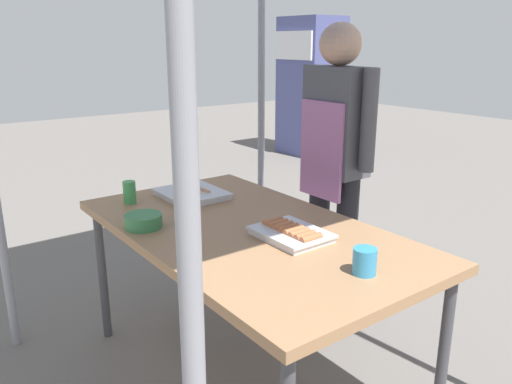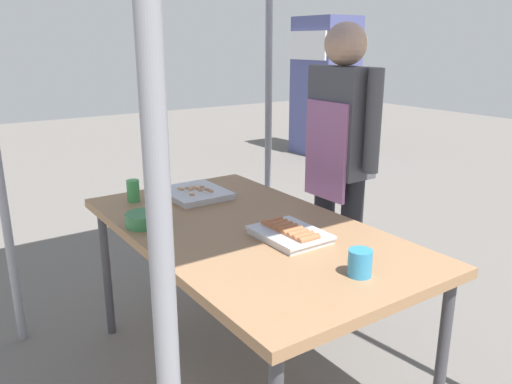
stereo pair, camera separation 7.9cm
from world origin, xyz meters
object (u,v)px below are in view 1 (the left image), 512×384
drink_cup_by_wok (130,192)px  drink_cup_near_edge (365,261)px  tray_grilled_sausages (291,233)px  tray_meat_skewers (192,194)px  stall_table (247,239)px  neighbor_stall_left (310,87)px  condiment_bowl (143,221)px  vendor_woman (335,149)px

drink_cup_by_wok → drink_cup_near_edge: bearing=14.5°
tray_grilled_sausages → tray_meat_skewers: (-0.73, -0.04, -0.00)m
tray_meat_skewers → drink_cup_near_edge: size_ratio=3.64×
stall_table → drink_cup_near_edge: drink_cup_near_edge is taller
drink_cup_by_wok → tray_meat_skewers: bearing=72.1°
stall_table → neighbor_stall_left: 5.07m
tray_grilled_sausages → drink_cup_near_edge: bearing=-2.1°
tray_meat_skewers → drink_cup_near_edge: drink_cup_near_edge is taller
tray_grilled_sausages → condiment_bowl: condiment_bowl is taller
drink_cup_near_edge → vendor_woman: (-0.87, 0.72, 0.16)m
condiment_bowl → tray_grilled_sausages: bearing=42.1°
vendor_woman → neighbor_stall_left: (-3.29, 2.83, -0.04)m
tray_grilled_sausages → drink_cup_near_edge: drink_cup_near_edge is taller
drink_cup_near_edge → neighbor_stall_left: size_ratio=0.05×
tray_meat_skewers → tray_grilled_sausages: bearing=3.1°
tray_meat_skewers → vendor_woman: 0.82m
tray_grilled_sausages → condiment_bowl: size_ratio=1.89×
tray_grilled_sausages → condiment_bowl: bearing=-137.9°
drink_cup_by_wok → vendor_woman: bearing=70.6°
tray_grilled_sausages → tray_meat_skewers: size_ratio=0.90×
neighbor_stall_left → stall_table: bearing=-45.5°
drink_cup_by_wok → neighbor_stall_left: neighbor_stall_left is taller
stall_table → tray_meat_skewers: 0.54m
condiment_bowl → drink_cup_near_edge: drink_cup_near_edge is taller
condiment_bowl → neighbor_stall_left: neighbor_stall_left is taller
drink_cup_near_edge → drink_cup_by_wok: size_ratio=0.85×
drink_cup_by_wok → neighbor_stall_left: bearing=127.0°
stall_table → neighbor_stall_left: (-3.55, 3.61, 0.22)m
drink_cup_by_wok → vendor_woman: (0.37, 1.04, 0.15)m
neighbor_stall_left → tray_meat_skewers: bearing=-49.9°
tray_grilled_sausages → drink_cup_by_wok: (-0.83, -0.33, 0.03)m
drink_cup_near_edge → vendor_woman: 1.14m
neighbor_stall_left → tray_grilled_sausages: bearing=-43.3°
drink_cup_near_edge → drink_cup_by_wok: bearing=-165.5°
tray_meat_skewers → condiment_bowl: condiment_bowl is taller
stall_table → tray_grilled_sausages: bearing=20.2°
tray_grilled_sausages → drink_cup_by_wok: 0.89m
tray_meat_skewers → neighbor_stall_left: 4.68m
drink_cup_near_edge → drink_cup_by_wok: 1.27m
tray_meat_skewers → stall_table: bearing=-3.9°
tray_meat_skewers → condiment_bowl: 0.47m
tray_meat_skewers → condiment_bowl: size_ratio=2.10×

